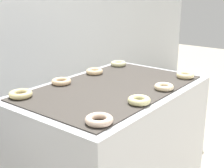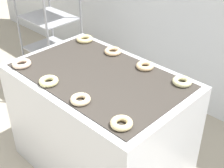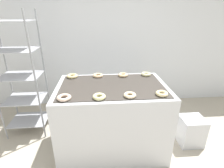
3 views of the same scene
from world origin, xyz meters
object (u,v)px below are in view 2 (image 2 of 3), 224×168
at_px(donut_near_midleft, 49,81).
at_px(donut_far_left, 85,39).
at_px(donut_far_right, 182,81).
at_px(donut_near_midright, 80,99).
at_px(donut_far_midleft, 113,51).
at_px(donut_far_midright, 145,66).
at_px(fryer_machine, 100,124).
at_px(donut_near_right, 121,123).
at_px(donut_near_left, 22,64).
at_px(baking_rack_cart, 49,18).

bearing_deg(donut_near_midleft, donut_far_left, 118.85).
height_order(donut_near_midleft, donut_far_right, same).
bearing_deg(donut_near_midright, donut_far_midleft, 117.49).
xyz_separation_m(donut_near_midleft, donut_far_midright, (0.36, 0.68, -0.00)).
bearing_deg(donut_far_midleft, fryer_machine, -62.57).
relative_size(donut_far_left, donut_far_midright, 1.09).
relative_size(donut_near_midleft, donut_far_right, 1.02).
bearing_deg(donut_far_right, donut_far_midleft, 179.44).
relative_size(donut_near_right, donut_far_left, 0.91).
distance_m(donut_near_midleft, donut_far_left, 0.79).
distance_m(donut_far_midright, donut_far_right, 0.35).
distance_m(donut_near_midright, donut_near_right, 0.37).
relative_size(donut_near_left, donut_near_right, 1.09).
bearing_deg(donut_near_right, donut_near_midright, -178.77).
bearing_deg(baking_rack_cart, donut_far_left, -10.96).
relative_size(donut_near_midright, donut_far_midleft, 0.93).
bearing_deg(donut_far_right, donut_far_left, 179.69).
distance_m(fryer_machine, donut_far_midleft, 0.64).
distance_m(baking_rack_cart, donut_far_midleft, 1.17).
height_order(baking_rack_cart, donut_far_midleft, baking_rack_cart).
distance_m(donut_near_left, donut_near_midright, 0.72).
relative_size(fryer_machine, donut_far_right, 10.06).
bearing_deg(donut_far_right, donut_near_midright, -118.34).
height_order(donut_near_left, donut_near_midright, same).
bearing_deg(donut_far_midleft, donut_near_midleft, -89.22).
xyz_separation_m(baking_rack_cart, donut_near_midleft, (1.17, -0.84, 0.03)).
height_order(donut_near_left, donut_far_right, donut_far_right).
relative_size(donut_near_midleft, donut_near_midright, 1.04).
bearing_deg(baking_rack_cart, donut_far_midleft, -7.46).
bearing_deg(fryer_machine, donut_near_right, -30.93).
bearing_deg(donut_far_midleft, baking_rack_cart, 172.54).
relative_size(donut_near_right, donut_far_midright, 0.99).
relative_size(donut_far_midleft, donut_far_midright, 1.05).
bearing_deg(donut_near_midright, donut_far_right, 61.66).
bearing_deg(donut_far_midleft, donut_near_midright, -62.51).
relative_size(baking_rack_cart, donut_near_midleft, 13.07).
bearing_deg(fryer_machine, donut_far_midright, 60.22).
relative_size(baking_rack_cart, donut_far_midright, 13.34).
height_order(donut_near_midleft, donut_far_midright, donut_near_midleft).
distance_m(baking_rack_cart, donut_near_left, 1.14).
bearing_deg(donut_near_left, donut_near_midright, 0.16).
bearing_deg(donut_near_right, donut_far_midright, 118.15).
relative_size(baking_rack_cart, donut_far_left, 12.21).
distance_m(donut_far_midleft, donut_far_right, 0.71).
bearing_deg(fryer_machine, donut_near_left, -148.65).
relative_size(fryer_machine, donut_near_midleft, 9.88).
bearing_deg(donut_near_right, fryer_machine, 149.07).
bearing_deg(donut_far_midleft, donut_near_right, -42.88).
xyz_separation_m(donut_near_midleft, donut_far_midleft, (-0.01, 0.69, -0.00)).
bearing_deg(fryer_machine, donut_near_midleft, -116.23).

